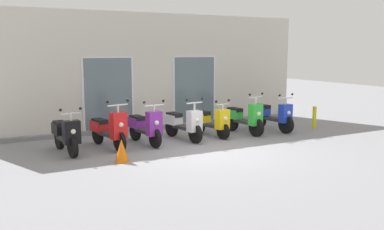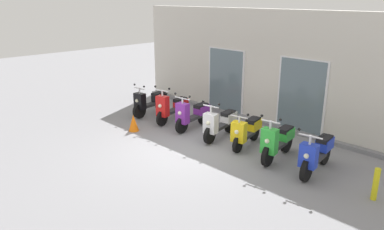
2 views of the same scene
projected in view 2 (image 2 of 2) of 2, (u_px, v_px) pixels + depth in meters
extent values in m
plane|color=gray|center=(185.00, 150.00, 10.14)|extent=(40.00, 40.00, 0.00)
cube|color=beige|center=(264.00, 67.00, 11.93)|extent=(10.86, 0.30, 3.64)
cube|color=slate|center=(257.00, 121.00, 12.30)|extent=(10.86, 0.20, 0.12)
cube|color=silver|center=(226.00, 82.00, 13.02)|extent=(1.58, 0.04, 2.30)
cube|color=slate|center=(225.00, 82.00, 13.01)|extent=(1.46, 0.02, 2.22)
cube|color=silver|center=(301.00, 97.00, 11.03)|extent=(1.58, 0.04, 2.30)
cube|color=slate|center=(301.00, 97.00, 11.01)|extent=(1.46, 0.02, 2.22)
cylinder|color=black|center=(139.00, 111.00, 12.71)|extent=(0.16, 0.54, 0.53)
cylinder|color=black|center=(161.00, 104.00, 13.49)|extent=(0.16, 0.54, 0.53)
cube|color=#2D2D30|center=(151.00, 105.00, 13.07)|extent=(0.32, 0.68, 0.09)
cube|color=black|center=(140.00, 101.00, 12.64)|extent=(0.40, 0.28, 0.55)
sphere|color=#F2EFCC|center=(137.00, 101.00, 12.53)|extent=(0.12, 0.12, 0.12)
cube|color=black|center=(159.00, 97.00, 13.34)|extent=(0.35, 0.55, 0.28)
cube|color=black|center=(158.00, 94.00, 13.26)|extent=(0.31, 0.50, 0.11)
cylinder|color=silver|center=(139.00, 91.00, 12.53)|extent=(0.06, 0.06, 0.21)
cylinder|color=silver|center=(139.00, 88.00, 12.50)|extent=(0.47, 0.08, 0.04)
sphere|color=black|center=(144.00, 87.00, 12.33)|extent=(0.07, 0.07, 0.07)
sphere|color=black|center=(135.00, 85.00, 12.61)|extent=(0.07, 0.07, 0.07)
cylinder|color=black|center=(162.00, 118.00, 11.96)|extent=(0.19, 0.52, 0.52)
cylinder|color=black|center=(183.00, 109.00, 12.88)|extent=(0.19, 0.52, 0.52)
cube|color=#2D2D30|center=(173.00, 111.00, 12.39)|extent=(0.40, 0.75, 0.09)
cube|color=red|center=(163.00, 106.00, 11.87)|extent=(0.42, 0.31, 0.67)
sphere|color=#F2EFCC|center=(160.00, 106.00, 11.76)|extent=(0.12, 0.12, 0.12)
cube|color=red|center=(181.00, 103.00, 12.72)|extent=(0.40, 0.57, 0.28)
cube|color=black|center=(180.00, 100.00, 12.65)|extent=(0.36, 0.52, 0.11)
cylinder|color=silver|center=(162.00, 93.00, 11.74)|extent=(0.06, 0.06, 0.22)
cylinder|color=silver|center=(162.00, 91.00, 11.72)|extent=(0.55, 0.15, 0.04)
sphere|color=black|center=(169.00, 89.00, 11.54)|extent=(0.07, 0.07, 0.07)
sphere|color=black|center=(155.00, 86.00, 11.83)|extent=(0.07, 0.07, 0.07)
cylinder|color=black|center=(182.00, 125.00, 11.31)|extent=(0.16, 0.52, 0.51)
cylinder|color=black|center=(204.00, 116.00, 12.14)|extent=(0.16, 0.52, 0.51)
cube|color=#2D2D30|center=(193.00, 118.00, 11.70)|extent=(0.34, 0.71, 0.09)
cube|color=purple|center=(183.00, 113.00, 11.23)|extent=(0.41, 0.28, 0.63)
sphere|color=#F2EFCC|center=(180.00, 113.00, 11.12)|extent=(0.12, 0.12, 0.12)
cube|color=purple|center=(202.00, 109.00, 11.98)|extent=(0.36, 0.55, 0.28)
cube|color=black|center=(201.00, 106.00, 11.91)|extent=(0.32, 0.51, 0.11)
cylinder|color=silver|center=(182.00, 101.00, 11.11)|extent=(0.06, 0.06, 0.20)
cylinder|color=silver|center=(182.00, 98.00, 11.09)|extent=(0.56, 0.10, 0.04)
sphere|color=black|center=(190.00, 97.00, 10.89)|extent=(0.07, 0.07, 0.07)
sphere|color=black|center=(175.00, 94.00, 11.22)|extent=(0.07, 0.07, 0.07)
cylinder|color=black|center=(210.00, 135.00, 10.51)|extent=(0.18, 0.52, 0.51)
cylinder|color=black|center=(230.00, 124.00, 11.38)|extent=(0.18, 0.52, 0.51)
cube|color=#2D2D30|center=(220.00, 126.00, 10.92)|extent=(0.37, 0.74, 0.09)
cube|color=white|center=(211.00, 123.00, 10.44)|extent=(0.41, 0.30, 0.57)
sphere|color=#F2EFCC|center=(208.00, 123.00, 10.32)|extent=(0.12, 0.12, 0.12)
cube|color=white|center=(229.00, 117.00, 11.22)|extent=(0.38, 0.56, 0.28)
cube|color=black|center=(228.00, 113.00, 11.15)|extent=(0.34, 0.52, 0.11)
cylinder|color=silver|center=(211.00, 110.00, 10.32)|extent=(0.06, 0.06, 0.25)
cylinder|color=silver|center=(211.00, 106.00, 10.28)|extent=(0.52, 0.12, 0.04)
sphere|color=black|center=(219.00, 104.00, 10.11)|extent=(0.07, 0.07, 0.07)
sphere|color=black|center=(203.00, 101.00, 10.40)|extent=(0.07, 0.07, 0.07)
cylinder|color=black|center=(238.00, 144.00, 9.94)|extent=(0.18, 0.47, 0.46)
cylinder|color=black|center=(255.00, 133.00, 10.77)|extent=(0.18, 0.47, 0.46)
cube|color=#2D2D30|center=(247.00, 135.00, 10.32)|extent=(0.38, 0.69, 0.09)
cube|color=yellow|center=(239.00, 132.00, 9.87)|extent=(0.42, 0.31, 0.55)
sphere|color=#F2EFCC|center=(237.00, 132.00, 9.75)|extent=(0.12, 0.12, 0.12)
cube|color=yellow|center=(254.00, 125.00, 10.61)|extent=(0.40, 0.57, 0.28)
cube|color=black|center=(253.00, 120.00, 10.53)|extent=(0.35, 0.52, 0.11)
cylinder|color=silver|center=(239.00, 120.00, 9.76)|extent=(0.06, 0.06, 0.19)
cylinder|color=silver|center=(239.00, 117.00, 9.74)|extent=(0.48, 0.13, 0.04)
sphere|color=black|center=(248.00, 115.00, 9.58)|extent=(0.07, 0.07, 0.07)
sphere|color=black|center=(232.00, 112.00, 9.84)|extent=(0.07, 0.07, 0.07)
cylinder|color=black|center=(268.00, 156.00, 9.13)|extent=(0.18, 0.54, 0.53)
cylinder|color=black|center=(286.00, 143.00, 9.95)|extent=(0.18, 0.54, 0.53)
cube|color=#2D2D30|center=(278.00, 145.00, 9.51)|extent=(0.35, 0.71, 0.09)
cube|color=green|center=(269.00, 141.00, 9.04)|extent=(0.41, 0.29, 0.63)
sphere|color=#F2EFCC|center=(267.00, 141.00, 8.93)|extent=(0.12, 0.12, 0.12)
cube|color=green|center=(286.00, 134.00, 9.79)|extent=(0.37, 0.56, 0.28)
cube|color=black|center=(285.00, 129.00, 9.72)|extent=(0.32, 0.51, 0.11)
cylinder|color=silver|center=(271.00, 125.00, 8.92)|extent=(0.06, 0.06, 0.22)
cylinder|color=silver|center=(271.00, 122.00, 8.89)|extent=(0.49, 0.10, 0.04)
sphere|color=black|center=(280.00, 120.00, 8.72)|extent=(0.07, 0.07, 0.07)
sphere|color=black|center=(262.00, 116.00, 9.00)|extent=(0.07, 0.07, 0.07)
cylinder|color=black|center=(306.00, 170.00, 8.37)|extent=(0.18, 0.55, 0.54)
cylinder|color=black|center=(325.00, 154.00, 9.23)|extent=(0.18, 0.55, 0.54)
cube|color=#2D2D30|center=(316.00, 158.00, 8.77)|extent=(0.34, 0.74, 0.09)
cube|color=#1E38C6|center=(309.00, 156.00, 8.30)|extent=(0.41, 0.28, 0.55)
sphere|color=#F2EFCC|center=(306.00, 156.00, 8.19)|extent=(0.12, 0.12, 0.12)
cube|color=#1E38C6|center=(325.00, 144.00, 9.06)|extent=(0.36, 0.55, 0.28)
cube|color=black|center=(325.00, 139.00, 8.99)|extent=(0.32, 0.51, 0.11)
cylinder|color=silver|center=(310.00, 140.00, 8.18)|extent=(0.06, 0.06, 0.23)
cylinder|color=silver|center=(311.00, 136.00, 8.15)|extent=(0.54, 0.10, 0.04)
sphere|color=black|center=(323.00, 135.00, 7.96)|extent=(0.07, 0.07, 0.07)
sphere|color=black|center=(299.00, 129.00, 8.28)|extent=(0.07, 0.07, 0.07)
cylinder|color=yellow|center=(376.00, 184.00, 7.58)|extent=(0.12, 0.12, 0.70)
cone|color=orange|center=(133.00, 123.00, 11.51)|extent=(0.32, 0.32, 0.52)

